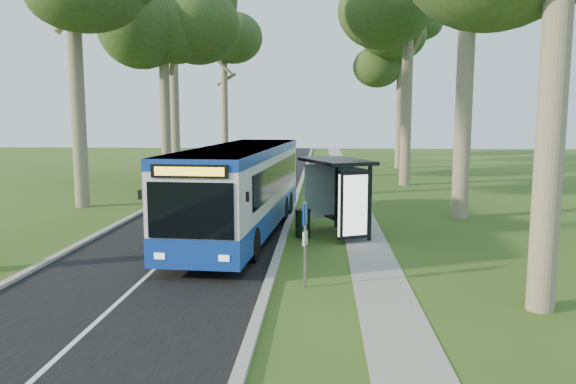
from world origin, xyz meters
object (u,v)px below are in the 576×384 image
bus_shelter (340,183)px  car_white (200,164)px  bus_stop_sign (305,234)px  car_silver (215,154)px  litter_bin (303,223)px  bus (241,190)px

bus_shelter → car_white: 25.77m
bus_stop_sign → car_white: 31.20m
car_silver → litter_bin: bearing=-71.9°
car_white → car_silver: size_ratio=0.80×
litter_bin → car_silver: car_silver is taller
bus_shelter → bus_stop_sign: bearing=-123.6°
litter_bin → bus: bearing=174.1°
bus_stop_sign → litter_bin: (-0.27, 6.19, -0.91)m
car_white → bus_stop_sign: bearing=-93.5°
bus → car_white: bearing=110.0°
car_white → car_silver: 9.00m
bus → bus_shelter: bearing=1.0°
car_white → bus: bearing=-94.8°
litter_bin → car_silver: size_ratio=0.20×
car_white → car_silver: (-0.56, 8.98, 0.15)m
bus → car_silver: bearing=106.7°
litter_bin → car_white: 25.25m
bus → litter_bin: (2.33, -0.24, -1.21)m
bus_shelter → litter_bin: bus_shelter is taller
bus → car_silver: size_ratio=2.51×
bus → car_silver: (-7.23, 32.33, -0.90)m
litter_bin → car_white: bearing=110.9°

